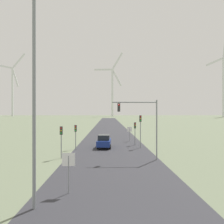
{
  "coord_description": "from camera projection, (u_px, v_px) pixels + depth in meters",
  "views": [
    {
      "loc": [
        -0.47,
        -5.9,
        5.07
      ],
      "look_at": [
        0.0,
        19.33,
        5.02
      ],
      "focal_mm": 35.0,
      "sensor_mm": 36.0,
      "label": 1
    }
  ],
  "objects": [
    {
      "name": "wind_turbine_left",
      "position": [
        112.0,
        88.0,
        228.39
      ],
      "size": [
        30.18,
        7.71,
        66.51
      ],
      "color": "silver",
      "rests_on": "ground"
    },
    {
      "name": "wind_turbine_center",
      "position": [
        224.0,
        82.0,
        200.38
      ],
      "size": [
        32.74,
        4.44,
        73.22
      ],
      "color": "silver",
      "rests_on": "ground"
    },
    {
      "name": "traffic_light_post_mid_left",
      "position": [
        76.0,
        131.0,
        29.22
      ],
      "size": [
        0.28,
        0.34,
        3.27
      ],
      "color": "gray",
      "rests_on": "ground"
    },
    {
      "name": "traffic_light_post_mid_right",
      "position": [
        135.0,
        128.0,
        33.03
      ],
      "size": [
        0.28,
        0.34,
        3.44
      ],
      "color": "gray",
      "rests_on": "ground"
    },
    {
      "name": "traffic_light_mast_overhead",
      "position": [
        141.0,
        117.0,
        22.92
      ],
      "size": [
        4.77,
        0.35,
        6.31
      ],
      "color": "gray",
      "rests_on": "ground"
    },
    {
      "name": "streetlamp",
      "position": [
        34.0,
        76.0,
        11.34
      ],
      "size": [
        2.86,
        0.32,
        11.25
      ],
      "color": "gray",
      "rests_on": "ground"
    },
    {
      "name": "car_approaching",
      "position": [
        104.0,
        141.0,
        30.61
      ],
      "size": [
        2.03,
        4.19,
        1.83
      ],
      "color": "navy",
      "rests_on": "ground"
    },
    {
      "name": "road_surface",
      "position": [
        110.0,
        132.0,
        53.91
      ],
      "size": [
        10.0,
        240.0,
        0.01
      ],
      "color": "#2D2D33",
      "rests_on": "ground"
    },
    {
      "name": "wind_turbine_far_left",
      "position": [
        12.0,
        87.0,
        237.22
      ],
      "size": [
        35.16,
        4.79,
        68.5
      ],
      "color": "silver",
      "rests_on": "ground"
    },
    {
      "name": "traffic_light_post_near_left",
      "position": [
        61.0,
        135.0,
        23.64
      ],
      "size": [
        0.28,
        0.34,
        3.46
      ],
      "color": "gray",
      "rests_on": "ground"
    },
    {
      "name": "traffic_light_post_near_right",
      "position": [
        140.0,
        124.0,
        30.4
      ],
      "size": [
        0.28,
        0.34,
        4.54
      ],
      "color": "gray",
      "rests_on": "ground"
    },
    {
      "name": "stop_sign_near",
      "position": [
        69.0,
        165.0,
        13.48
      ],
      "size": [
        0.81,
        0.07,
        2.51
      ],
      "color": "gray",
      "rests_on": "ground"
    },
    {
      "name": "stop_sign_far",
      "position": [
        130.0,
        131.0,
        37.24
      ],
      "size": [
        0.81,
        0.07,
        2.46
      ],
      "color": "gray",
      "rests_on": "ground"
    }
  ]
}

